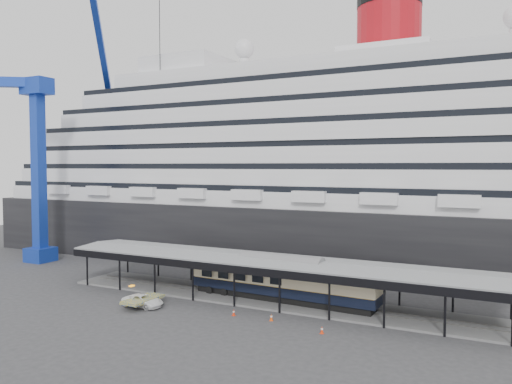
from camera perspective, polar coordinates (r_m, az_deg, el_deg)
ground at (r=57.69m, az=-0.37°, el=-13.51°), size 200.00×200.00×0.00m
cruise_ship at (r=85.09m, az=9.51°, el=4.27°), size 130.00×30.00×43.90m
platform_canopy at (r=61.44m, az=1.78°, el=-10.21°), size 56.00×9.18×5.30m
crane_blue at (r=92.37m, az=-22.99°, el=4.97°), size 22.63×19.19×47.60m
port_truck at (r=60.84m, az=-12.80°, el=-12.03°), size 5.13×2.50×1.40m
pullman_carriage at (r=60.83m, az=2.87°, el=-9.90°), size 23.95×4.20×23.40m
traffic_cone_left at (r=56.20m, az=-2.57°, el=-13.59°), size 0.44×0.44×0.72m
traffic_cone_mid at (r=54.46m, az=1.76°, el=-14.12°), size 0.49×0.49×0.74m
traffic_cone_right at (r=51.00m, az=7.54°, el=-15.35°), size 0.39×0.39×0.74m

